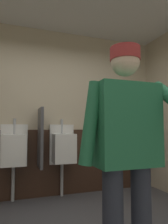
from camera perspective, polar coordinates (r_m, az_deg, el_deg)
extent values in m
cube|color=beige|center=(3.52, -10.22, 0.26)|extent=(4.50, 0.12, 2.76)
cube|color=#382319|center=(3.48, -10.21, -13.65)|extent=(3.90, 0.03, 1.06)
cube|color=white|center=(3.39, -18.84, -8.76)|extent=(0.40, 0.05, 0.65)
cube|color=white|center=(3.23, -18.84, -9.89)|extent=(0.34, 0.30, 0.45)
cylinder|color=#B7BABF|center=(3.37, -18.72, -3.77)|extent=(0.04, 0.04, 0.24)
cylinder|color=#B7BABF|center=(3.44, -19.07, -17.98)|extent=(0.05, 0.05, 0.55)
cube|color=white|center=(3.48, -6.24, -8.85)|extent=(0.40, 0.05, 0.65)
cube|color=white|center=(3.32, -5.58, -9.94)|extent=(0.34, 0.30, 0.45)
cylinder|color=#B7BABF|center=(3.46, -6.17, -3.98)|extent=(0.04, 0.04, 0.24)
cylinder|color=#B7BABF|center=(3.53, -6.17, -17.84)|extent=(0.05, 0.05, 0.55)
cube|color=#4C4C51|center=(3.21, -12.00, -6.92)|extent=(0.04, 0.40, 0.90)
cube|color=#26724C|center=(1.47, 11.58, -3.45)|extent=(0.44, 0.24, 0.57)
cylinder|color=#26724C|center=(1.36, 1.83, -3.02)|extent=(0.17, 0.09, 0.56)
sphere|color=beige|center=(1.55, 11.32, 13.43)|extent=(0.21, 0.21, 0.21)
cylinder|color=maroon|center=(1.56, 11.29, 15.41)|extent=(0.22, 0.22, 0.09)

